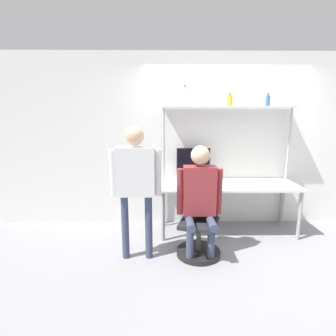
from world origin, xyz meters
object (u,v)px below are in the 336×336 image
(bottle_clear, at_px, (185,97))
(bottle_amber, at_px, (230,100))
(monitor, at_px, (193,163))
(laptop, at_px, (190,182))
(person_seated, at_px, (200,193))
(cell_phone, at_px, (208,187))
(office_chair, at_px, (199,233))
(bottle_blue, at_px, (268,101))
(person_standing, at_px, (136,176))

(bottle_clear, height_order, bottle_amber, bottle_clear)
(monitor, xyz_separation_m, bottle_amber, (0.52, -0.01, 0.94))
(laptop, height_order, person_seated, person_seated)
(laptop, bearing_deg, cell_phone, -12.11)
(office_chair, bearing_deg, laptop, 98.04)
(office_chair, height_order, bottle_blue, bottle_blue)
(office_chair, distance_m, bottle_blue, 2.19)
(laptop, height_order, bottle_blue, bottle_blue)
(laptop, distance_m, bottle_blue, 1.67)
(cell_phone, distance_m, person_seated, 0.56)
(office_chair, distance_m, person_standing, 1.11)
(person_standing, bearing_deg, bottle_amber, 35.80)
(laptop, relative_size, person_standing, 0.21)
(office_chair, height_order, person_seated, person_seated)
(person_seated, xyz_separation_m, bottle_blue, (1.10, 0.90, 1.14))
(laptop, height_order, office_chair, laptop)
(laptop, bearing_deg, person_standing, -138.67)
(bottle_blue, bearing_deg, laptop, -164.68)
(office_chair, bearing_deg, person_standing, -173.43)
(office_chair, bearing_deg, cell_phone, 70.07)
(bottle_clear, height_order, bottle_blue, bottle_clear)
(bottle_blue, distance_m, bottle_amber, 0.57)
(person_standing, bearing_deg, person_seated, 3.55)
(cell_phone, height_order, person_standing, person_standing)
(office_chair, bearing_deg, monitor, 89.88)
(monitor, height_order, person_seated, person_seated)
(cell_phone, relative_size, person_standing, 0.09)
(person_standing, relative_size, bottle_blue, 8.92)
(bottle_blue, bearing_deg, person_standing, -153.27)
(person_standing, bearing_deg, bottle_clear, 55.66)
(person_standing, relative_size, bottle_amber, 8.67)
(person_standing, distance_m, bottle_clear, 1.49)
(monitor, xyz_separation_m, bottle_blue, (1.09, -0.01, 0.94))
(bottle_blue, height_order, bottle_amber, bottle_amber)
(person_seated, bearing_deg, cell_phone, 70.37)
(person_standing, distance_m, bottle_amber, 1.86)
(laptop, relative_size, person_seated, 0.25)
(office_chair, distance_m, bottle_amber, 1.97)
(office_chair, relative_size, bottle_clear, 3.10)
(monitor, bearing_deg, bottle_clear, -176.36)
(laptop, distance_m, bottle_clear, 1.25)
(person_standing, height_order, bottle_clear, bottle_clear)
(monitor, bearing_deg, laptop, -103.28)
(laptop, distance_m, cell_phone, 0.26)
(person_seated, height_order, bottle_clear, bottle_clear)
(bottle_clear, xyz_separation_m, bottle_blue, (1.23, 0.00, -0.05))
(office_chair, distance_m, person_seated, 0.55)
(monitor, distance_m, bottle_amber, 1.07)
(monitor, bearing_deg, person_standing, -129.60)
(cell_phone, bearing_deg, monitor, 114.33)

